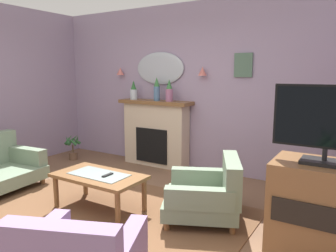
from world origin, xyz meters
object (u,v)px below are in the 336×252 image
object	(u,v)px
wall_mirror	(160,68)
fireplace	(156,134)
coffee_table	(99,179)
potted_plant_small_fern	(73,147)
mantel_vase_right	(157,89)
tv_flatscreen	(327,122)
mantel_vase_centre	(134,91)
mantel_vase_left	(169,91)
framed_picture	(243,65)
tv_cabinet	(320,214)
tv_remote	(108,175)
wall_sconce_left	(120,71)
wall_sconce_right	(202,71)
armchair_in_corner	(209,193)

from	to	relation	value
wall_mirror	fireplace	bearing A→B (deg)	-90.00
coffee_table	wall_mirror	bearing A→B (deg)	103.07
fireplace	potted_plant_small_fern	distance (m)	1.66
mantel_vase_right	wall_mirror	xyz separation A→B (m)	(-0.05, 0.17, 0.35)
mantel_vase_right	tv_flatscreen	distance (m)	3.33
mantel_vase_centre	mantel_vase_left	bearing A→B (deg)	0.00
framed_picture	tv_cabinet	size ratio (longest dim) A/B	0.40
tv_remote	mantel_vase_centre	bearing A→B (deg)	119.28
wall_sconce_left	coffee_table	size ratio (longest dim) A/B	0.13
wall_sconce_right	wall_mirror	bearing A→B (deg)	176.63
mantel_vase_right	mantel_vase_left	xyz separation A→B (m)	(0.25, 0.00, -0.03)
tv_flatscreen	wall_mirror	bearing A→B (deg)	146.11
mantel_vase_centre	tv_cabinet	size ratio (longest dim) A/B	0.38
fireplace	tv_remote	world-z (taller)	fireplace
tv_cabinet	tv_flatscreen	xyz separation A→B (m)	(0.00, -0.02, 0.80)
fireplace	wall_mirror	xyz separation A→B (m)	(0.00, 0.14, 1.14)
wall_sconce_left	tv_remote	size ratio (longest dim) A/B	0.88
mantel_vase_centre	potted_plant_small_fern	distance (m)	1.60
mantel_vase_left	tv_cabinet	xyz separation A→B (m)	(2.57, -1.74, -0.88)
mantel_vase_right	wall_sconce_right	bearing A→B (deg)	8.53
wall_mirror	framed_picture	world-z (taller)	wall_mirror
framed_picture	wall_mirror	bearing A→B (deg)	-179.62
coffee_table	mantel_vase_centre	bearing A→B (deg)	116.06
fireplace	mantel_vase_right	bearing A→B (deg)	-29.53
wall_mirror	tv_cabinet	distance (m)	3.67
mantel_vase_left	armchair_in_corner	distance (m)	2.26
wall_sconce_right	potted_plant_small_fern	size ratio (longest dim) A/B	0.29
framed_picture	tv_remote	xyz separation A→B (m)	(-0.88, -2.08, -1.30)
wall_mirror	mantel_vase_right	bearing A→B (deg)	-73.61
framed_picture	fireplace	bearing A→B (deg)	-174.23
framed_picture	tv_remote	bearing A→B (deg)	-113.02
mantel_vase_right	mantel_vase_left	size ratio (longest dim) A/B	1.09
tv_remote	tv_flatscreen	xyz separation A→B (m)	(2.26, 0.14, 0.79)
wall_sconce_right	tv_remote	xyz separation A→B (m)	(-0.23, -2.02, -1.21)
framed_picture	potted_plant_small_fern	world-z (taller)	framed_picture
framed_picture	tv_flatscreen	distance (m)	2.43
tv_remote	tv_flatscreen	bearing A→B (deg)	3.61
tv_remote	armchair_in_corner	xyz separation A→B (m)	(1.09, 0.46, -0.15)
wall_mirror	potted_plant_small_fern	xyz separation A→B (m)	(-1.54, -0.67, -1.46)
mantel_vase_right	mantel_vase_left	distance (m)	0.25
fireplace	wall_mirror	distance (m)	1.15
wall_sconce_left	wall_sconce_right	bearing A→B (deg)	0.00
wall_sconce_right	armchair_in_corner	xyz separation A→B (m)	(0.85, -1.56, -1.35)
coffee_table	armchair_in_corner	size ratio (longest dim) A/B	1.02
wall_sconce_left	tv_flatscreen	world-z (taller)	wall_sconce_left
mantel_vase_left	coffee_table	bearing A→B (deg)	-84.54
wall_mirror	wall_sconce_left	size ratio (longest dim) A/B	6.86
wall_sconce_right	coffee_table	bearing A→B (deg)	-100.29
armchair_in_corner	wall_sconce_right	bearing A→B (deg)	118.69
tv_flatscreen	potted_plant_small_fern	distance (m)	4.69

